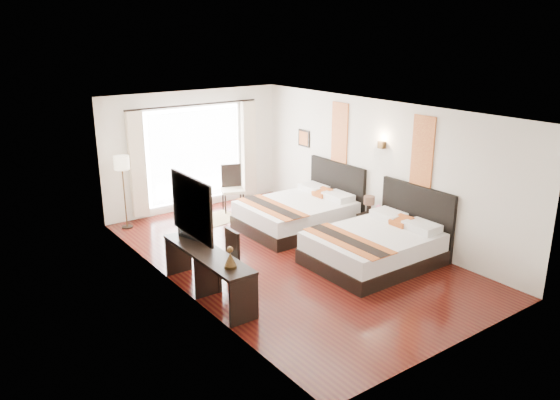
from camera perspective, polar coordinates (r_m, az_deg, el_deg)
floor at (r=10.41m, az=0.96°, el=-5.98°), size 4.50×7.50×0.01m
ceiling at (r=9.64m, az=1.04°, el=9.44°), size 4.50×7.50×0.02m
wall_headboard at (r=11.38m, az=10.09°, el=3.28°), size 0.01×7.50×2.80m
wall_desk at (r=8.83m, az=-10.75°, el=-0.90°), size 0.01×7.50×2.80m
wall_window at (r=13.03m, az=-8.97°, el=5.13°), size 4.50×0.01×2.80m
wall_entry at (r=7.45m, az=18.61°, el=-5.03°), size 4.50×0.01×2.80m
window_glass at (r=13.04m, az=-8.92°, el=4.69°), size 2.40×0.02×2.20m
sheer_curtain at (r=12.99m, az=-8.80°, el=4.65°), size 2.30×0.02×2.10m
drape_left at (r=12.38m, az=-14.67°, el=3.56°), size 0.35×0.14×2.35m
drape_right at (r=13.66m, az=-3.30°, el=5.37°), size 0.35×0.14×2.35m
art_panel_near at (r=10.51m, az=14.67°, el=4.89°), size 0.03×0.50×1.35m
art_panel_far at (r=12.06m, az=6.25°, el=6.92°), size 0.03×0.50×1.35m
wall_sconce at (r=11.13m, az=10.57°, el=5.68°), size 0.10×0.14×0.14m
mirror_frame at (r=8.38m, az=-9.23°, el=-0.74°), size 0.04×1.25×0.95m
mirror_glass at (r=8.39m, az=-9.07°, el=-0.71°), size 0.01×1.12×0.82m
bed_near at (r=10.20m, az=10.08°, el=-4.69°), size 2.31×1.80×1.30m
bed_far at (r=11.79m, az=2.06°, el=-1.34°), size 2.33×1.81×1.31m
nightstand at (r=11.46m, az=9.48°, el=-2.68°), size 0.40×0.49×0.47m
table_lamp at (r=11.35m, az=9.30°, el=-0.16°), size 0.23×0.23×0.36m
vase at (r=11.27m, az=10.21°, el=-1.24°), size 0.17×0.17×0.15m
console_desk at (r=8.90m, az=-7.53°, el=-7.65°), size 0.50×2.20×0.76m
television at (r=9.14m, az=-9.23°, el=-3.04°), size 0.35×0.73×0.43m
bronze_figurine at (r=8.11m, az=-5.22°, el=-6.10°), size 0.22×0.22×0.29m
desk_chair at (r=9.24m, az=-5.87°, el=-7.22°), size 0.45×0.45×0.95m
floor_lamp at (r=11.96m, az=-16.18°, el=3.27°), size 0.32×0.32×1.59m
side_table at (r=12.64m, az=-8.45°, el=-0.52°), size 0.47×0.47×0.55m
fruit_bowl at (r=12.57m, az=-8.57°, el=0.80°), size 0.28×0.28×0.05m
window_chair at (r=12.95m, az=-4.95°, el=0.30°), size 0.66×0.66×1.09m
jute_rug at (r=12.43m, az=-7.01°, el=-2.07°), size 1.32×0.99×0.01m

